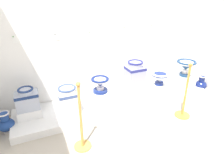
{
  "coord_description": "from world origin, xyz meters",
  "views": [
    {
      "loc": [
        0.74,
        -0.85,
        2.06
      ],
      "look_at": [
        2.07,
        2.21,
        0.63
      ],
      "focal_mm": 31.08,
      "sensor_mm": 36.0,
      "label": 1
    }
  ],
  "objects_px": {
    "antique_toilet_slender_white": "(100,83)",
    "stanchion_post_near_left": "(81,129)",
    "decorative_vase_corner": "(201,84)",
    "info_placard_third": "(91,34)",
    "antique_toilet_leftmost": "(68,97)",
    "plinth_block_pale_glazed": "(134,91)",
    "antique_toilet_rightmost": "(186,66)",
    "info_placard_second": "(57,36)",
    "info_placard_fourth": "(125,30)",
    "antique_toilet_broad_patterned": "(27,98)",
    "info_placard_sixth": "(176,27)",
    "info_placard_fifth": "(153,28)",
    "stanchion_post_near_right": "(184,102)",
    "plinth_block_rightmost": "(184,81)",
    "plinth_block_leftmost": "(69,109)",
    "antique_toilet_squat_floral": "(160,78)",
    "antique_toilet_pale_glazed": "(135,73)",
    "plinth_block_squat_floral": "(159,88)",
    "plinth_block_slender_white": "(101,97)",
    "info_placard_first": "(16,39)",
    "decorative_vase_spare": "(6,124)",
    "plinth_block_broad_patterned": "(30,112)"
  },
  "relations": [
    {
      "from": "info_placard_fifth",
      "to": "stanchion_post_near_right",
      "type": "bearing_deg",
      "value": -93.78
    },
    {
      "from": "antique_toilet_slender_white",
      "to": "info_placard_first",
      "type": "distance_m",
      "value": 1.61
    },
    {
      "from": "antique_toilet_slender_white",
      "to": "plinth_block_pale_glazed",
      "type": "height_order",
      "value": "antique_toilet_slender_white"
    },
    {
      "from": "plinth_block_pale_glazed",
      "to": "stanchion_post_near_left",
      "type": "relative_size",
      "value": 0.36
    },
    {
      "from": "antique_toilet_rightmost",
      "to": "info_placard_second",
      "type": "relative_size",
      "value": 3.12
    },
    {
      "from": "decorative_vase_corner",
      "to": "plinth_block_squat_floral",
      "type": "bearing_deg",
      "value": 168.41
    },
    {
      "from": "info_placard_fifth",
      "to": "stanchion_post_near_right",
      "type": "relative_size",
      "value": 0.15
    },
    {
      "from": "plinth_block_squat_floral",
      "to": "info_placard_second",
      "type": "xyz_separation_m",
      "value": [
        -1.98,
        0.43,
        1.21
      ]
    },
    {
      "from": "info_placard_first",
      "to": "info_placard_fifth",
      "type": "relative_size",
      "value": 0.88
    },
    {
      "from": "antique_toilet_leftmost",
      "to": "decorative_vase_corner",
      "type": "height_order",
      "value": "antique_toilet_leftmost"
    },
    {
      "from": "plinth_block_squat_floral",
      "to": "stanchion_post_near_right",
      "type": "distance_m",
      "value": 0.84
    },
    {
      "from": "antique_toilet_broad_patterned",
      "to": "plinth_block_leftmost",
      "type": "relative_size",
      "value": 1.0
    },
    {
      "from": "antique_toilet_leftmost",
      "to": "plinth_block_leftmost",
      "type": "bearing_deg",
      "value": 0.0
    },
    {
      "from": "antique_toilet_pale_glazed",
      "to": "plinth_block_squat_floral",
      "type": "height_order",
      "value": "antique_toilet_pale_glazed"
    },
    {
      "from": "plinth_block_rightmost",
      "to": "info_placard_fifth",
      "type": "height_order",
      "value": "info_placard_fifth"
    },
    {
      "from": "plinth_block_slender_white",
      "to": "antique_toilet_squat_floral",
      "type": "distance_m",
      "value": 1.35
    },
    {
      "from": "antique_toilet_squat_floral",
      "to": "plinth_block_rightmost",
      "type": "xyz_separation_m",
      "value": [
        0.66,
        -0.03,
        -0.16
      ]
    },
    {
      "from": "info_placard_fifth",
      "to": "plinth_block_broad_patterned",
      "type": "bearing_deg",
      "value": -171.86
    },
    {
      "from": "decorative_vase_corner",
      "to": "info_placard_fourth",
      "type": "bearing_deg",
      "value": 158.66
    },
    {
      "from": "antique_toilet_leftmost",
      "to": "plinth_block_pale_glazed",
      "type": "xyz_separation_m",
      "value": [
        1.33,
        0.04,
        -0.17
      ]
    },
    {
      "from": "decorative_vase_corner",
      "to": "info_placard_third",
      "type": "bearing_deg",
      "value": 164.78
    },
    {
      "from": "plinth_block_pale_glazed",
      "to": "stanchion_post_near_right",
      "type": "bearing_deg",
      "value": -54.03
    },
    {
      "from": "plinth_block_slender_white",
      "to": "plinth_block_rightmost",
      "type": "bearing_deg",
      "value": -2.01
    },
    {
      "from": "antique_toilet_leftmost",
      "to": "stanchion_post_near_left",
      "type": "height_order",
      "value": "stanchion_post_near_left"
    },
    {
      "from": "info_placard_sixth",
      "to": "plinth_block_leftmost",
      "type": "bearing_deg",
      "value": -168.97
    },
    {
      "from": "antique_toilet_squat_floral",
      "to": "decorative_vase_corner",
      "type": "xyz_separation_m",
      "value": [
        1.01,
        -0.21,
        -0.25
      ]
    },
    {
      "from": "plinth_block_leftmost",
      "to": "decorative_vase_spare",
      "type": "relative_size",
      "value": 1.06
    },
    {
      "from": "plinth_block_rightmost",
      "to": "info_placard_fifth",
      "type": "relative_size",
      "value": 2.54
    },
    {
      "from": "antique_toilet_rightmost",
      "to": "info_placard_fourth",
      "type": "bearing_deg",
      "value": 160.1
    },
    {
      "from": "info_placard_fourth",
      "to": "info_placard_sixth",
      "type": "relative_size",
      "value": 0.95
    },
    {
      "from": "plinth_block_leftmost",
      "to": "antique_toilet_squat_floral",
      "type": "xyz_separation_m",
      "value": [
        1.97,
        0.08,
        0.23
      ]
    },
    {
      "from": "info_placard_sixth",
      "to": "antique_toilet_rightmost",
      "type": "bearing_deg",
      "value": -88.59
    },
    {
      "from": "info_placard_fifth",
      "to": "antique_toilet_pale_glazed",
      "type": "bearing_deg",
      "value": -144.46
    },
    {
      "from": "info_placard_first",
      "to": "info_placard_sixth",
      "type": "xyz_separation_m",
      "value": [
        3.28,
        0.0,
        -0.02
      ]
    },
    {
      "from": "antique_toilet_pale_glazed",
      "to": "info_placard_fifth",
      "type": "bearing_deg",
      "value": 35.54
    },
    {
      "from": "plinth_block_leftmost",
      "to": "stanchion_post_near_right",
      "type": "bearing_deg",
      "value": -21.54
    },
    {
      "from": "plinth_block_rightmost",
      "to": "stanchion_post_near_right",
      "type": "relative_size",
      "value": 0.37
    },
    {
      "from": "info_placard_sixth",
      "to": "decorative_vase_corner",
      "type": "relative_size",
      "value": 0.42
    },
    {
      "from": "info_placard_fourth",
      "to": "info_placard_fifth",
      "type": "xyz_separation_m",
      "value": [
        0.65,
        -0.0,
        -0.0
      ]
    },
    {
      "from": "plinth_block_squat_floral",
      "to": "info_placard_fourth",
      "type": "xyz_separation_m",
      "value": [
        -0.63,
        0.43,
        1.24
      ]
    },
    {
      "from": "antique_toilet_pale_glazed",
      "to": "info_placard_fifth",
      "type": "relative_size",
      "value": 3.33
    },
    {
      "from": "plinth_block_pale_glazed",
      "to": "info_placard_first",
      "type": "relative_size",
      "value": 2.84
    },
    {
      "from": "info_placard_third",
      "to": "info_placard_sixth",
      "type": "height_order",
      "value": "info_placard_sixth"
    },
    {
      "from": "info_placard_first",
      "to": "stanchion_post_near_left",
      "type": "xyz_separation_m",
      "value": [
        0.68,
        -1.31,
        -1.07
      ]
    },
    {
      "from": "antique_toilet_leftmost",
      "to": "plinth_block_pale_glazed",
      "type": "height_order",
      "value": "antique_toilet_leftmost"
    },
    {
      "from": "antique_toilet_slender_white",
      "to": "stanchion_post_near_left",
      "type": "relative_size",
      "value": 0.32
    },
    {
      "from": "antique_toilet_broad_patterned",
      "to": "plinth_block_pale_glazed",
      "type": "xyz_separation_m",
      "value": [
        1.97,
        -0.09,
        -0.22
      ]
    },
    {
      "from": "antique_toilet_slender_white",
      "to": "stanchion_post_near_left",
      "type": "xyz_separation_m",
      "value": [
        -0.62,
        -0.91,
        -0.2
      ]
    },
    {
      "from": "antique_toilet_slender_white",
      "to": "plinth_block_squat_floral",
      "type": "xyz_separation_m",
      "value": [
        1.33,
        -0.04,
        -0.36
      ]
    },
    {
      "from": "plinth_block_leftmost",
      "to": "decorative_vase_spare",
      "type": "height_order",
      "value": "decorative_vase_spare"
    }
  ]
}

